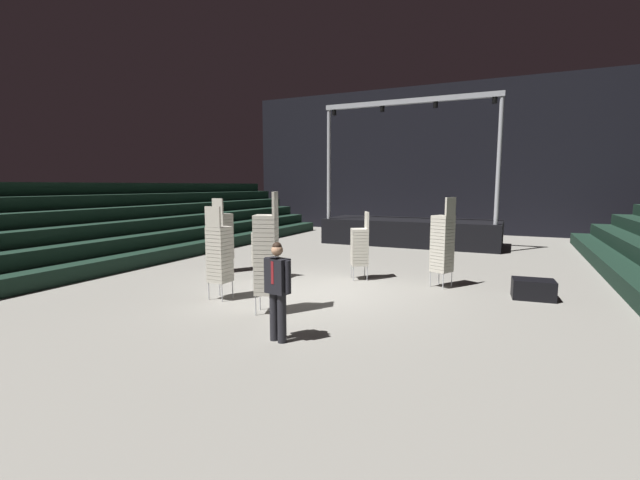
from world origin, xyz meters
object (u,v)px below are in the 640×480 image
chair_stack_mid_left (443,243)px  chair_stack_mid_right (263,247)px  chair_stack_rear_left (219,253)px  equipment_road_case (533,289)px  stage_riser (411,230)px  man_with_tie (277,286)px  chair_stack_front_left (266,253)px  chair_stack_front_right (223,235)px  chair_stack_mid_centre (360,246)px

chair_stack_mid_left → chair_stack_mid_right: 4.78m
chair_stack_rear_left → equipment_road_case: bearing=26.0°
stage_riser → man_with_tie: stage_riser is taller
equipment_road_case → chair_stack_front_left: bearing=-145.1°
man_with_tie → chair_stack_front_left: 1.66m
chair_stack_rear_left → chair_stack_front_left: bearing=-16.0°
stage_riser → chair_stack_mid_left: 8.11m
chair_stack_front_left → chair_stack_front_right: bearing=28.7°
man_with_tie → chair_stack_front_left: size_ratio=0.68×
chair_stack_mid_left → man_with_tie: bearing=-175.2°
stage_riser → chair_stack_mid_left: stage_riser is taller
chair_stack_front_left → chair_stack_mid_left: 4.76m
man_with_tie → chair_stack_mid_left: bearing=-96.3°
chair_stack_mid_centre → equipment_road_case: size_ratio=2.09×
chair_stack_mid_left → chair_stack_rear_left: 5.53m
chair_stack_front_left → chair_stack_rear_left: (-1.56, 0.49, -0.17)m
chair_stack_mid_right → chair_stack_mid_left: bearing=-161.3°
man_with_tie → chair_stack_mid_left: (1.88, 5.08, 0.21)m
chair_stack_mid_right → chair_stack_rear_left: bearing=100.1°
chair_stack_front_right → equipment_road_case: bearing=9.9°
chair_stack_mid_right → equipment_road_case: size_ratio=1.99×
man_with_tie → equipment_road_case: size_ratio=1.87×
chair_stack_mid_left → chair_stack_mid_right: chair_stack_mid_left is taller
chair_stack_front_right → chair_stack_rear_left: bearing=-47.2°
chair_stack_rear_left → equipment_road_case: chair_stack_rear_left is taller
chair_stack_rear_left → equipment_road_case: 7.25m
chair_stack_front_right → equipment_road_case: chair_stack_front_right is taller
stage_riser → chair_stack_front_right: stage_riser is taller
stage_riser → chair_stack_rear_left: bearing=-100.0°
stage_riser → chair_stack_rear_left: (-1.94, -10.99, 0.42)m
equipment_road_case → man_with_tie: bearing=-129.8°
man_with_tie → chair_stack_mid_centre: size_ratio=0.89×
chair_stack_rear_left → man_with_tie: bearing=-33.4°
chair_stack_front_right → chair_stack_mid_left: chair_stack_mid_left is taller
chair_stack_mid_right → chair_stack_mid_centre: (2.42, 1.13, 0.04)m
chair_stack_front_right → chair_stack_mid_left: size_ratio=0.96×
man_with_tie → chair_stack_front_left: chair_stack_front_left is taller
chair_stack_front_left → chair_stack_mid_right: (-1.75, 2.64, -0.34)m
chair_stack_mid_left → chair_stack_rear_left: (-4.44, -3.30, -0.08)m
chair_stack_front_left → chair_stack_mid_centre: 3.83m
chair_stack_front_right → chair_stack_front_left: bearing=-34.9°
chair_stack_mid_centre → chair_stack_rear_left: 3.96m
stage_riser → chair_stack_rear_left: stage_riser is taller
chair_stack_mid_left → equipment_road_case: (2.11, -0.30, -0.93)m
stage_riser → chair_stack_front_right: bearing=-114.2°
chair_stack_front_right → chair_stack_mid_centre: (4.08, 0.72, -0.17)m
stage_riser → equipment_road_case: bearing=-60.0°
stage_riser → chair_stack_mid_left: (2.50, -7.70, 0.50)m
stage_riser → chair_stack_mid_right: stage_riser is taller
chair_stack_mid_centre → man_with_tie: bearing=154.6°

